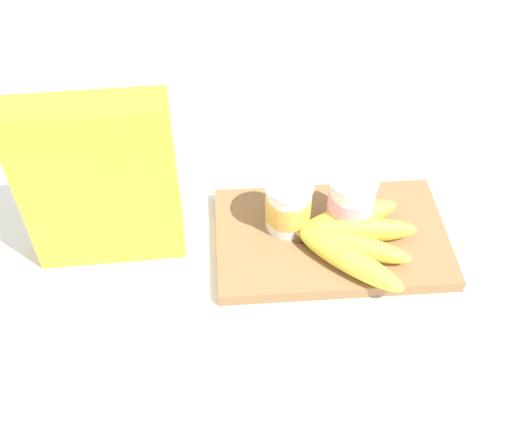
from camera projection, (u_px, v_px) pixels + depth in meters
The scene contains 6 objects.
ground_plane at pixel (330, 242), 0.92m from camera, with size 2.40×2.40×0.00m, color white.
cutting_board at pixel (331, 238), 0.91m from camera, with size 0.34×0.21×0.02m, color olive.
cereal_box at pixel (100, 184), 0.82m from camera, with size 0.21×0.06×0.26m, color yellow.
yogurt_cup_front at pixel (288, 205), 0.89m from camera, with size 0.07×0.07×0.08m.
yogurt_cup_back at pixel (351, 203), 0.89m from camera, with size 0.07×0.07×0.09m.
banana_bunch at pixel (353, 238), 0.87m from camera, with size 0.18×0.19×0.04m.
Camera 1 is at (-0.15, -0.60, 0.69)m, focal length 43.34 mm.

